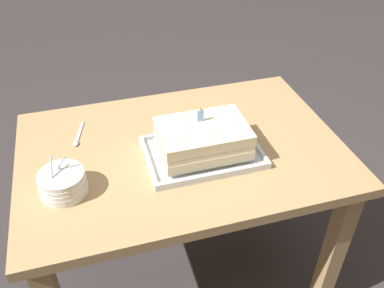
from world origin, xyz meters
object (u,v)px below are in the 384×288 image
object	(u,v)px
birthday_cake	(203,138)
serving_spoon_near_tray	(77,139)
bowl_stack	(63,183)
foil_tray	(203,153)

from	to	relation	value
birthday_cake	serving_spoon_near_tray	size ratio (longest dim) A/B	1.94
bowl_stack	serving_spoon_near_tray	world-z (taller)	bowl_stack
foil_tray	birthday_cake	distance (m)	0.06
bowl_stack	foil_tray	bearing A→B (deg)	6.53
foil_tray	birthday_cake	size ratio (longest dim) A/B	1.33
birthday_cake	bowl_stack	world-z (taller)	birthday_cake
foil_tray	serving_spoon_near_tray	world-z (taller)	foil_tray
foil_tray	serving_spoon_near_tray	xyz separation A→B (m)	(-0.39, 0.20, -0.00)
birthday_cake	bowl_stack	size ratio (longest dim) A/B	2.00
birthday_cake	foil_tray	bearing A→B (deg)	90.00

